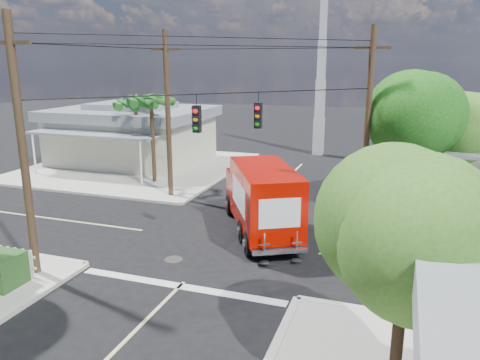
% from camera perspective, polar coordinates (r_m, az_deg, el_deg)
% --- Properties ---
extents(ground, '(120.00, 120.00, 0.00)m').
position_cam_1_polar(ground, '(20.03, -1.88, -7.47)').
color(ground, black).
rests_on(ground, ground).
extents(sidewalk_ne, '(14.12, 14.12, 0.14)m').
position_cam_1_polar(sidewalk_ne, '(29.48, 26.56, -1.65)').
color(sidewalk_ne, '#A7A196').
rests_on(sidewalk_ne, ground).
extents(sidewalk_nw, '(14.12, 14.12, 0.14)m').
position_cam_1_polar(sidewalk_nw, '(34.05, -12.55, 1.55)').
color(sidewalk_nw, '#A7A196').
rests_on(sidewalk_nw, ground).
extents(road_markings, '(32.00, 32.00, 0.01)m').
position_cam_1_polar(road_markings, '(18.77, -3.50, -9.03)').
color(road_markings, beige).
rests_on(road_markings, ground).
extents(building_nw, '(10.80, 10.20, 4.30)m').
position_cam_1_polar(building_nw, '(35.56, -12.97, 5.60)').
color(building_nw, beige).
rests_on(building_nw, sidewalk_nw).
extents(radio_tower, '(0.80, 0.80, 17.00)m').
position_cam_1_polar(radio_tower, '(37.90, 9.82, 11.48)').
color(radio_tower, silver).
rests_on(radio_tower, ground).
extents(tree_ne_front, '(4.21, 4.14, 6.66)m').
position_cam_1_polar(tree_ne_front, '(24.26, 20.33, 7.16)').
color(tree_ne_front, '#422D1C').
rests_on(tree_ne_front, sidewalk_ne).
extents(tree_ne_back, '(3.77, 3.66, 5.82)m').
position_cam_1_polar(tree_ne_back, '(26.69, 25.76, 5.95)').
color(tree_ne_back, '#422D1C').
rests_on(tree_ne_back, sidewalk_ne).
extents(tree_se, '(3.67, 3.54, 5.62)m').
position_cam_1_polar(tree_se, '(10.68, 19.89, -5.21)').
color(tree_se, '#422D1C').
rests_on(tree_se, sidewalk_se).
extents(palm_nw_front, '(3.01, 3.08, 5.59)m').
position_cam_1_polar(palm_nw_front, '(28.70, -10.79, 9.35)').
color(palm_nw_front, '#422D1C').
rests_on(palm_nw_front, sidewalk_nw).
extents(palm_nw_back, '(3.01, 3.08, 5.19)m').
position_cam_1_polar(palm_nw_back, '(31.03, -12.63, 8.93)').
color(palm_nw_back, '#422D1C').
rests_on(palm_nw_back, sidewalk_nw).
extents(utility_poles, '(12.00, 10.68, 9.00)m').
position_cam_1_polar(utility_poles, '(20.85, -4.50, 6.69)').
color(utility_poles, '#473321').
rests_on(utility_poles, ground).
extents(vending_boxes, '(1.90, 0.50, 1.10)m').
position_cam_1_polar(vending_boxes, '(24.51, 17.87, -2.34)').
color(vending_boxes, '#A60A0B').
rests_on(vending_boxes, sidewalk_ne).
extents(delivery_truck, '(5.25, 7.29, 3.10)m').
position_cam_1_polar(delivery_truck, '(20.55, 2.63, -2.24)').
color(delivery_truck, black).
rests_on(delivery_truck, ground).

